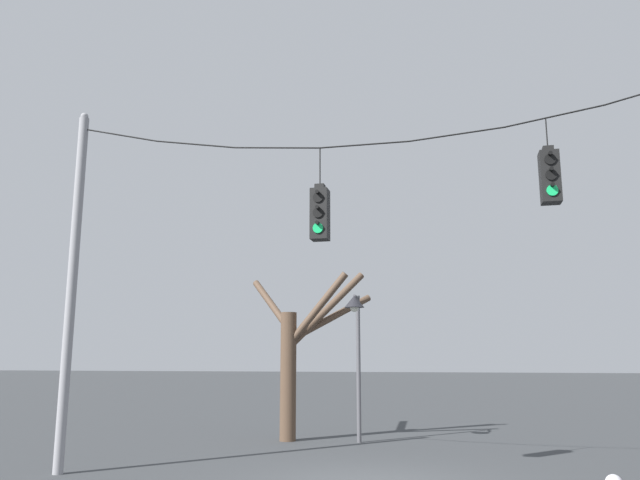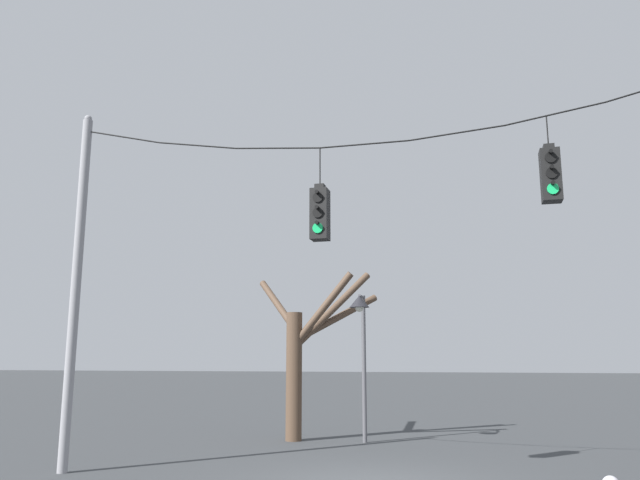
# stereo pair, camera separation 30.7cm
# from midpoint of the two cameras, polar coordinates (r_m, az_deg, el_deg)

# --- Properties ---
(utility_pole_left) EXTENTS (0.20, 0.20, 7.58)m
(utility_pole_left) POSITION_cam_midpoint_polar(r_m,az_deg,el_deg) (14.11, -22.32, -3.76)
(utility_pole_left) COLOR gray
(utility_pole_left) RESTS_ON ground_plane
(span_wire) EXTENTS (12.40, 0.03, 0.87)m
(span_wire) POSITION_cam_midpoint_polar(r_m,az_deg,el_deg) (12.46, 3.29, 9.91)
(span_wire) COLOR black
(traffic_light_over_intersection) EXTENTS (0.34, 0.58, 1.87)m
(traffic_light_over_intersection) POSITION_cam_midpoint_polar(r_m,az_deg,el_deg) (12.15, -0.72, 2.43)
(traffic_light_over_intersection) COLOR black
(traffic_light_near_left_pole) EXTENTS (0.34, 0.58, 1.61)m
(traffic_light_near_left_pole) POSITION_cam_midpoint_polar(r_m,az_deg,el_deg) (12.07, 19.58, 5.50)
(traffic_light_near_left_pole) COLOR black
(street_lamp) EXTENTS (0.55, 0.94, 4.01)m
(street_lamp) POSITION_cam_midpoint_polar(r_m,az_deg,el_deg) (17.39, 2.77, -7.66)
(street_lamp) COLOR #515156
(street_lamp) RESTS_ON ground_plane
(bare_tree) EXTENTS (3.84, 2.21, 4.84)m
(bare_tree) POSITION_cam_midpoint_polar(r_m,az_deg,el_deg) (18.27, -2.52, -9.93)
(bare_tree) COLOR brown
(bare_tree) RESTS_ON ground_plane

